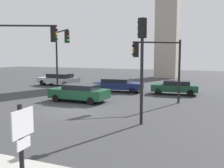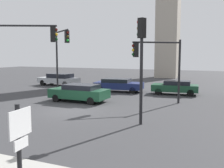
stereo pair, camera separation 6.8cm
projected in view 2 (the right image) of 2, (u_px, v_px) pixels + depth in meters
ground_plane at (71, 110)px, 17.02m from camera, size 94.41×94.41×0.00m
direction_sign at (20, 149)px, 5.40m from camera, size 0.16×0.69×2.47m
traffic_light_0 at (20, 47)px, 17.08m from camera, size 4.13×2.08×5.66m
traffic_light_1 at (61, 48)px, 22.69m from camera, size 2.76×2.31×5.88m
traffic_light_2 at (157, 58)px, 18.76m from camera, size 3.07×2.29×4.70m
traffic_light_3 at (141, 51)px, 13.22m from camera, size 0.49×0.42×5.44m
car_0 at (175, 87)px, 23.67m from camera, size 4.23×2.12×1.27m
car_1 at (118, 85)px, 25.48m from camera, size 4.82×2.42×1.28m
car_2 at (80, 92)px, 20.12m from camera, size 4.49×2.04×1.35m
car_5 at (59, 79)px, 30.58m from camera, size 4.88×2.28×1.40m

